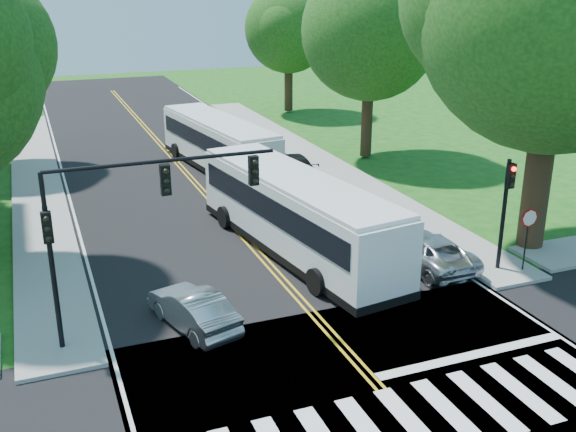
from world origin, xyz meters
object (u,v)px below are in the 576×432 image
bus_follow (218,143)px  hatchback (193,309)px  signal_nw (128,209)px  dark_sedan (292,166)px  signal_ne (506,200)px  suv (427,250)px  bus_lead (296,213)px

bus_follow → hatchback: bus_follow is taller
signal_nw → dark_sedan: size_ratio=1.50×
signal_ne → suv: signal_ne is taller
bus_lead → bus_follow: size_ratio=1.08×
signal_ne → dark_sedan: (-2.71, 15.16, -2.26)m
dark_sedan → signal_nw: bearing=57.5°
signal_ne → dark_sedan: size_ratio=0.92×
signal_ne → suv: 3.62m
bus_lead → bus_follow: 13.53m
bus_lead → hatchback: size_ratio=3.23×
bus_lead → dark_sedan: size_ratio=2.71×
bus_lead → suv: (4.30, -3.26, -1.07)m
bus_lead → signal_ne: bearing=136.2°
signal_ne → bus_follow: 19.34m
signal_ne → hatchback: 12.45m
signal_ne → bus_lead: bearing=144.5°
hatchback → bus_follow: bearing=-124.5°
bus_lead → hatchback: bus_lead is taller
dark_sedan → signal_ne: bearing=104.4°
signal_nw → dark_sedan: (11.34, 15.17, -3.67)m
signal_ne → suv: bearing=147.8°
bus_follow → signal_nw: bearing=58.6°
signal_nw → signal_ne: signal_nw is taller
bus_lead → dark_sedan: (3.96, 10.40, -1.04)m
suv → dark_sedan: size_ratio=1.01×
bus_follow → signal_ne: bearing=100.6°
signal_nw → dark_sedan: signal_nw is taller
hatchback → dark_sedan: size_ratio=0.84×
bus_lead → suv: 5.50m
suv → dark_sedan: bearing=-90.8°
signal_ne → hatchback: (-12.24, 0.02, -2.29)m
signal_nw → hatchback: 4.13m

